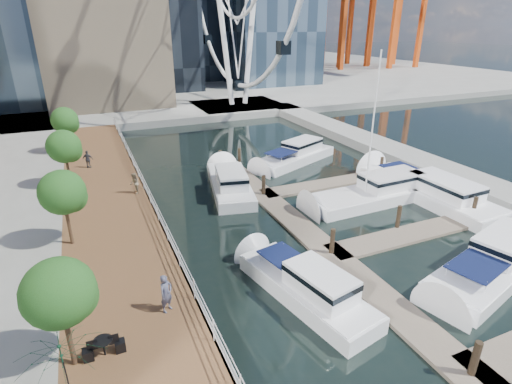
{
  "coord_description": "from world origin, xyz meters",
  "views": [
    {
      "loc": [
        -9.63,
        -9.44,
        13.09
      ],
      "look_at": [
        -0.08,
        12.48,
        3.0
      ],
      "focal_mm": 28.0,
      "sensor_mm": 36.0,
      "label": 1
    }
  ],
  "objects": [
    {
      "name": "boardwalk",
      "position": [
        -9.0,
        15.0,
        0.5
      ],
      "size": [
        6.0,
        60.0,
        1.0
      ],
      "primitive_type": "cube",
      "color": "brown",
      "rests_on": "ground"
    },
    {
      "name": "pedestrian_near",
      "position": [
        -7.46,
        5.67,
        1.93
      ],
      "size": [
        0.81,
        0.75,
        1.86
      ],
      "primitive_type": "imported",
      "rotation": [
        0.0,
        0.0,
        0.61
      ],
      "color": "#4E5068",
      "rests_on": "boardwalk"
    },
    {
      "name": "street_trees",
      "position": [
        -11.4,
        14.0,
        4.29
      ],
      "size": [
        2.6,
        42.6,
        4.6
      ],
      "color": "#3F2B1C",
      "rests_on": "ground"
    },
    {
      "name": "ground",
      "position": [
        0.0,
        0.0,
        0.0
      ],
      "size": [
        520.0,
        520.0,
        0.0
      ],
      "primitive_type": "plane",
      "color": "black",
      "rests_on": "ground"
    },
    {
      "name": "moored_yachts",
      "position": [
        9.63,
        13.33,
        0.0
      ],
      "size": [
        20.02,
        35.64,
        11.5
      ],
      "color": "white",
      "rests_on": "ground"
    },
    {
      "name": "seawall",
      "position": [
        -6.0,
        15.0,
        0.5
      ],
      "size": [
        0.25,
        60.0,
        1.0
      ],
      "primitive_type": "cube",
      "color": "#595954",
      "rests_on": "ground"
    },
    {
      "name": "pier",
      "position": [
        14.0,
        52.0,
        0.5
      ],
      "size": [
        14.0,
        12.0,
        1.0
      ],
      "primitive_type": "cube",
      "color": "gray",
      "rests_on": "ground"
    },
    {
      "name": "yacht_foreground",
      "position": [
        10.22,
        2.69,
        0.0
      ],
      "size": [
        11.89,
        5.98,
        2.15
      ],
      "primitive_type": null,
      "rotation": [
        0.0,
        0.0,
        1.84
      ],
      "color": "white",
      "rests_on": "ground"
    },
    {
      "name": "pedestrian_far",
      "position": [
        -9.86,
        28.17,
        1.81
      ],
      "size": [
        1.02,
        0.75,
        1.61
      ],
      "primitive_type": "imported",
      "rotation": [
        0.0,
        0.0,
        2.71
      ],
      "color": "#30333C",
      "rests_on": "boardwalk"
    },
    {
      "name": "land_far",
      "position": [
        0.0,
        102.0,
        0.5
      ],
      "size": [
        200.0,
        114.0,
        1.0
      ],
      "primitive_type": "cube",
      "color": "gray",
      "rests_on": "ground"
    },
    {
      "name": "breakwater",
      "position": [
        20.0,
        20.0,
        0.5
      ],
      "size": [
        4.0,
        60.0,
        1.0
      ],
      "primitive_type": "cube",
      "color": "gray",
      "rests_on": "ground"
    },
    {
      "name": "railing",
      "position": [
        -6.1,
        15.0,
        1.52
      ],
      "size": [
        0.1,
        60.0,
        1.05
      ],
      "primitive_type": null,
      "color": "white",
      "rests_on": "boardwalk"
    },
    {
      "name": "floating_docks",
      "position": [
        7.97,
        9.98,
        0.49
      ],
      "size": [
        16.0,
        34.0,
        2.6
      ],
      "color": "#6D6051",
      "rests_on": "ground"
    },
    {
      "name": "pedestrian_mid",
      "position": [
        -6.84,
        20.28,
        1.82
      ],
      "size": [
        0.63,
        0.8,
        1.65
      ],
      "primitive_type": "imported",
      "rotation": [
        0.0,
        0.0,
        -1.58
      ],
      "color": "gray",
      "rests_on": "boardwalk"
    }
  ]
}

